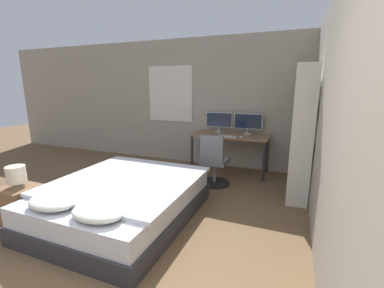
% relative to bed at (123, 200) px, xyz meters
% --- Properties ---
extents(wall_back, '(12.00, 0.08, 2.70)m').
position_rel_bed_xyz_m(wall_back, '(0.55, 2.75, 1.10)').
color(wall_back, '#9E9384').
rests_on(wall_back, ground_plane).
extents(wall_side_right, '(0.06, 12.00, 2.70)m').
position_rel_bed_xyz_m(wall_side_right, '(2.32, 0.06, 1.10)').
color(wall_side_right, '#9E9384').
rests_on(wall_side_right, ground_plane).
extents(bed, '(1.74, 2.08, 0.58)m').
position_rel_bed_xyz_m(bed, '(0.00, 0.00, 0.00)').
color(bed, '#2D2D33').
rests_on(bed, ground_plane).
extents(nightstand, '(0.42, 0.40, 0.48)m').
position_rel_bed_xyz_m(nightstand, '(-1.12, -0.59, -0.01)').
color(nightstand, brown).
rests_on(nightstand, ground_plane).
extents(bedside_lamp, '(0.22, 0.22, 0.27)m').
position_rel_bed_xyz_m(bedside_lamp, '(-1.12, -0.59, 0.39)').
color(bedside_lamp, gray).
rests_on(bedside_lamp, nightstand).
extents(desk, '(1.50, 0.67, 0.77)m').
position_rel_bed_xyz_m(desk, '(0.85, 2.35, 0.42)').
color(desk, '#846042').
rests_on(desk, ground_plane).
extents(monitor_left, '(0.56, 0.16, 0.41)m').
position_rel_bed_xyz_m(monitor_left, '(0.55, 2.58, 0.75)').
color(monitor_left, '#B7B7BC').
rests_on(monitor_left, desk).
extents(monitor_right, '(0.56, 0.16, 0.41)m').
position_rel_bed_xyz_m(monitor_right, '(1.14, 2.58, 0.75)').
color(monitor_right, '#B7B7BC').
rests_on(monitor_right, desk).
extents(keyboard, '(0.35, 0.13, 0.02)m').
position_rel_bed_xyz_m(keyboard, '(0.85, 2.12, 0.52)').
color(keyboard, '#B7B7BC').
rests_on(keyboard, desk).
extents(computer_mouse, '(0.07, 0.05, 0.04)m').
position_rel_bed_xyz_m(computer_mouse, '(1.11, 2.12, 0.53)').
color(computer_mouse, '#B7B7BC').
rests_on(computer_mouse, desk).
extents(office_chair, '(0.52, 0.52, 0.91)m').
position_rel_bed_xyz_m(office_chair, '(0.76, 1.55, 0.11)').
color(office_chair, black).
rests_on(office_chair, ground_plane).
extents(bookshelf, '(0.30, 0.92, 2.01)m').
position_rel_bed_xyz_m(bookshelf, '(2.12, 1.53, 0.84)').
color(bookshelf, beige).
rests_on(bookshelf, ground_plane).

